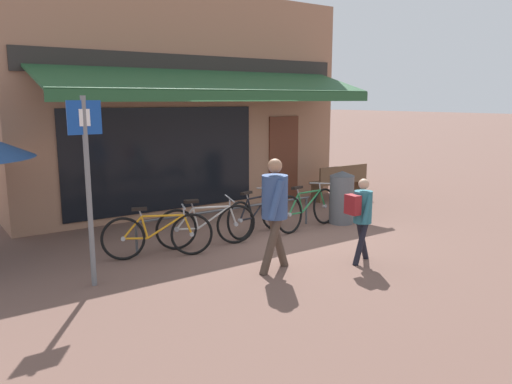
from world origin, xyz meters
TOP-DOWN VIEW (x-y plane):
  - ground_plane at (0.00, 0.00)m, footprint 160.00×160.00m
  - shop_front at (-0.19, 4.16)m, footprint 7.90×4.64m
  - bike_rack_rail at (-0.81, 0.42)m, footprint 3.74×0.04m
  - bicycle_orange at (-2.38, 0.13)m, footprint 1.70×0.73m
  - bicycle_silver at (-1.45, 0.18)m, footprint 1.73×0.65m
  - bicycle_black at (-0.25, 0.38)m, footprint 1.66×0.71m
  - bicycle_green at (0.80, 0.15)m, footprint 1.82×0.59m
  - pedestrian_adult at (-1.22, -1.44)m, footprint 0.63×0.53m
  - pedestrian_child at (0.10, -1.92)m, footprint 0.52×0.43m
  - litter_bin at (1.64, 0.06)m, footprint 0.50×0.50m
  - parking_sign at (-3.62, -0.51)m, footprint 0.44×0.07m
  - park_bench at (3.41, 1.90)m, footprint 1.60×0.45m

SIDE VIEW (x-z plane):
  - ground_plane at x=0.00m, z-range 0.00..0.00m
  - bicycle_orange at x=-2.38m, z-range -0.05..0.80m
  - bicycle_black at x=-0.25m, z-range -0.05..0.81m
  - bicycle_silver at x=-1.45m, z-range -0.04..0.81m
  - bicycle_green at x=0.80m, z-range -0.05..0.83m
  - park_bench at x=3.41m, z-range 0.03..0.90m
  - bike_rack_rail at x=-0.81m, z-range 0.19..0.76m
  - litter_bin at x=1.64m, z-range 0.00..1.09m
  - pedestrian_child at x=0.10m, z-range 0.16..1.50m
  - pedestrian_adult at x=-1.22m, z-range 0.17..1.87m
  - parking_sign at x=-3.62m, z-range 0.28..2.85m
  - shop_front at x=-0.19m, z-range 0.00..4.84m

